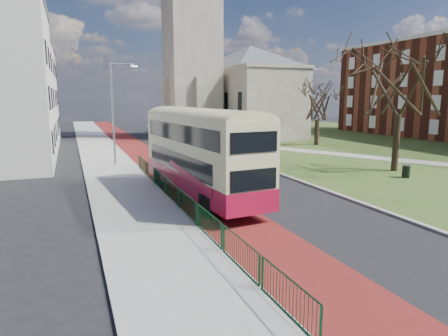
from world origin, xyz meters
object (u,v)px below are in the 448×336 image
litter_bin (406,171)px  bus (201,150)px  streetlamp (115,109)px  winter_tree_near (402,68)px  winter_tree_far (318,99)px

litter_bin → bus: bearing=-179.4°
bus → litter_bin: 14.92m
bus → streetlamp: bearing=99.0°
winter_tree_near → litter_bin: bearing=-118.0°
winter_tree_near → litter_bin: 7.51m
bus → winter_tree_near: bearing=3.6°
streetlamp → winter_tree_near: 21.66m
streetlamp → litter_bin: bearing=-34.0°
bus → winter_tree_near: 16.91m
bus → winter_tree_far: (19.91, 18.50, 2.54)m
streetlamp → winter_tree_near: size_ratio=0.74×
winter_tree_far → litter_bin: bearing=-105.7°
bus → litter_bin: (14.76, 0.16, -2.19)m
bus → winter_tree_near: size_ratio=1.06×
winter_tree_near → litter_bin: (-1.25, -2.36, -7.02)m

